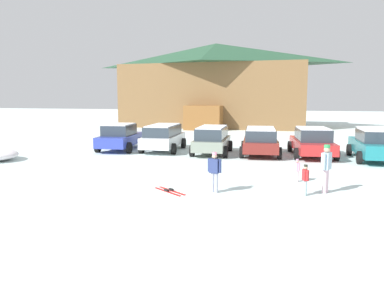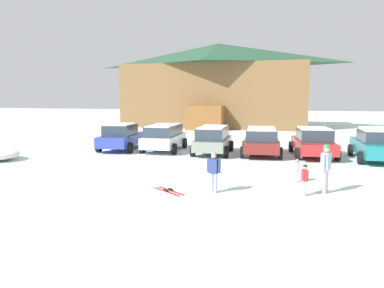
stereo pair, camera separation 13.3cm
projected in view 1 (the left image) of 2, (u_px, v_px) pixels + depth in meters
ground at (170, 217)px, 10.28m from camera, size 160.00×160.00×0.00m
ski_lodge at (215, 85)px, 41.49m from camera, size 20.32×11.80×9.06m
parked_blue_hatchback at (120, 137)px, 23.08m from camera, size 2.42×4.36×1.63m
parked_white_suv at (163, 137)px, 22.73m from camera, size 2.31×4.46×1.59m
parked_grey_wagon at (212, 139)px, 21.49m from camera, size 2.18×4.09×1.59m
parked_maroon_van at (260, 140)px, 21.04m from camera, size 2.43×4.26×1.54m
parked_red_sedan at (312, 142)px, 20.66m from camera, size 2.57×4.85×1.60m
parked_teal_hatchback at (374, 144)px, 19.30m from camera, size 2.15×4.49×1.64m
skier_adult_in_blue_parka at (326, 166)px, 12.75m from camera, size 0.38×0.58×1.67m
skier_child_in_red_jacket at (305, 178)px, 12.44m from camera, size 0.22×0.37×1.05m
skier_child_in_pink_snowsuit at (297, 169)px, 14.47m from camera, size 0.21×0.30×0.89m
skier_teen_in_navy_coat at (214, 170)px, 12.80m from camera, size 0.50×0.30×1.41m
pair_of_skis at (170, 191)px, 13.04m from camera, size 1.36×1.14×0.08m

